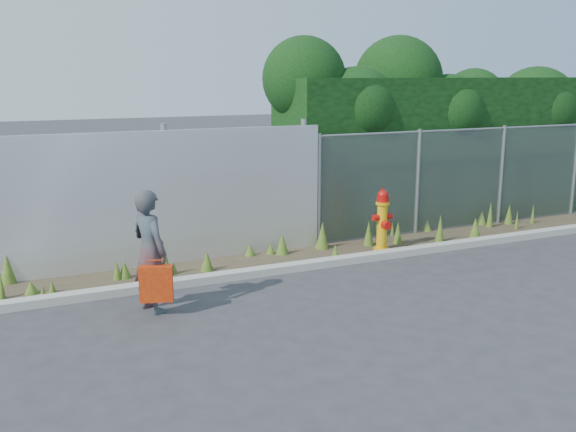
{
  "coord_description": "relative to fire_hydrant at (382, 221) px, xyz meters",
  "views": [
    {
      "loc": [
        -4.21,
        -7.07,
        3.06
      ],
      "look_at": [
        -0.3,
        1.4,
        1.0
      ],
      "focal_mm": 40.0,
      "sensor_mm": 36.0,
      "label": 1
    }
  ],
  "objects": [
    {
      "name": "ground",
      "position": [
        -1.9,
        -2.2,
        -0.55
      ],
      "size": [
        80.0,
        80.0,
        0.0
      ],
      "primitive_type": "plane",
      "color": "#323235",
      "rests_on": "ground"
    },
    {
      "name": "curb",
      "position": [
        -1.9,
        -0.4,
        -0.49
      ],
      "size": [
        16.0,
        0.22,
        0.12
      ],
      "primitive_type": "cube",
      "color": "#A5A095",
      "rests_on": "ground"
    },
    {
      "name": "weed_strip",
      "position": [
        -1.98,
        0.28,
        -0.43
      ],
      "size": [
        16.0,
        1.35,
        0.54
      ],
      "color": "#403424",
      "rests_on": "ground"
    },
    {
      "name": "corrugated_fence",
      "position": [
        -5.14,
        0.81,
        0.56
      ],
      "size": [
        8.5,
        0.21,
        2.3
      ],
      "color": "silver",
      "rests_on": "ground"
    },
    {
      "name": "chainlink_fence",
      "position": [
        2.35,
        0.8,
        0.48
      ],
      "size": [
        6.5,
        0.07,
        2.05
      ],
      "color": "gray",
      "rests_on": "ground"
    },
    {
      "name": "hedge",
      "position": [
        2.42,
        1.86,
        1.47
      ],
      "size": [
        7.64,
        2.18,
        3.86
      ],
      "color": "black",
      "rests_on": "ground"
    },
    {
      "name": "fire_hydrant",
      "position": [
        0.0,
        0.0,
        0.0
      ],
      "size": [
        0.38,
        0.34,
        1.13
      ],
      "rotation": [
        0.0,
        0.0,
        0.01
      ],
      "color": "#E0A20B",
      "rests_on": "ground"
    },
    {
      "name": "woman",
      "position": [
        -4.37,
        -1.21,
        0.27
      ],
      "size": [
        0.58,
        0.69,
        1.63
      ],
      "primitive_type": "imported",
      "rotation": [
        0.0,
        0.0,
        1.94
      ],
      "color": "#106066",
      "rests_on": "ground"
    },
    {
      "name": "red_tote_bag",
      "position": [
        -4.36,
        -1.45,
        -0.1
      ],
      "size": [
        0.42,
        0.16,
        0.55
      ],
      "rotation": [
        0.0,
        0.0,
        -0.32
      ],
      "color": "#A81C09"
    },
    {
      "name": "black_shoulder_bag",
      "position": [
        -4.36,
        -1.02,
        0.51
      ],
      "size": [
        0.24,
        0.1,
        0.18
      ],
      "rotation": [
        0.0,
        0.0,
        -0.02
      ],
      "color": "black"
    }
  ]
}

